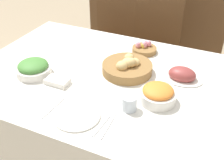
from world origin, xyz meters
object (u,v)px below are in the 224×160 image
at_px(sideboard, 157,19).
at_px(egg_basket, 144,48).
at_px(chair_far_center, 153,48).
at_px(carrot_bowl, 158,94).
at_px(dinner_plate, 77,116).
at_px(drinking_cup, 129,103).
at_px(bread_basket, 127,67).
at_px(fork, 53,108).
at_px(spoon, 108,126).
at_px(green_salad_bowl, 33,68).
at_px(knife, 103,124).
at_px(ham_platter, 182,75).
at_px(chair_far_left, 110,39).
at_px(butter_dish, 58,81).

xyz_separation_m(sideboard, egg_basket, (0.25, -1.24, 0.27)).
relative_size(chair_far_center, egg_basket, 5.48).
relative_size(carrot_bowl, dinner_plate, 0.81).
height_order(sideboard, drinking_cup, sideboard).
xyz_separation_m(sideboard, dinner_plate, (0.17, -2.03, 0.25)).
bearing_deg(dinner_plate, bread_basket, 81.35).
xyz_separation_m(fork, spoon, (0.32, 0.00, 0.00)).
bearing_deg(fork, spoon, 3.30).
height_order(carrot_bowl, green_salad_bowl, carrot_bowl).
bearing_deg(bread_basket, egg_basket, 89.04).
bearing_deg(spoon, egg_basket, 93.52).
bearing_deg(knife, egg_basket, 97.97).
relative_size(bread_basket, ham_platter, 1.23).
height_order(sideboard, dinner_plate, sideboard).
distance_m(sideboard, bread_basket, 1.59).
height_order(sideboard, spoon, sideboard).
relative_size(sideboard, fork, 7.82).
xyz_separation_m(ham_platter, fork, (-0.54, -0.56, -0.03)).
xyz_separation_m(egg_basket, green_salad_bowl, (-0.52, -0.56, 0.02)).
bearing_deg(egg_basket, knife, -85.32).
xyz_separation_m(carrot_bowl, knife, (-0.18, -0.29, -0.04)).
bearing_deg(spoon, ham_platter, 64.70).
xyz_separation_m(chair_far_left, egg_basket, (0.50, -0.51, 0.25)).
relative_size(fork, spoon, 1.00).
distance_m(bread_basket, drinking_cup, 0.36).
bearing_deg(ham_platter, dinner_plate, -125.68).
xyz_separation_m(chair_far_center, knife, (0.14, -1.31, 0.23)).
distance_m(sideboard, butter_dish, 1.85).
distance_m(ham_platter, knife, 0.61).
distance_m(chair_far_left, sideboard, 0.77).
bearing_deg(sideboard, green_salad_bowl, -98.45).
bearing_deg(dinner_plate, drinking_cup, 36.60).
bearing_deg(knife, ham_platter, 68.70).
relative_size(bread_basket, fork, 1.64).
distance_m(chair_far_left, fork, 1.36).
bearing_deg(ham_platter, knife, -114.60).
bearing_deg(dinner_plate, carrot_bowl, 41.12).
bearing_deg(carrot_bowl, green_salad_bowl, -176.14).
xyz_separation_m(sideboard, spoon, (0.35, -2.03, 0.25)).
xyz_separation_m(bread_basket, fork, (-0.22, -0.49, -0.04)).
bearing_deg(chair_far_left, carrot_bowl, -49.19).
xyz_separation_m(egg_basket, carrot_bowl, (0.25, -0.51, 0.02)).
bearing_deg(ham_platter, drinking_cup, -114.75).
bearing_deg(green_salad_bowl, drinking_cup, -6.39).
xyz_separation_m(bread_basket, green_salad_bowl, (-0.52, -0.25, 0.00)).
xyz_separation_m(green_salad_bowl, dinner_plate, (0.44, -0.24, -0.04)).
bearing_deg(dinner_plate, sideboard, 94.91).
distance_m(dinner_plate, knife, 0.14).
relative_size(bread_basket, spoon, 1.64).
xyz_separation_m(spoon, butter_dish, (-0.43, 0.21, 0.01)).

